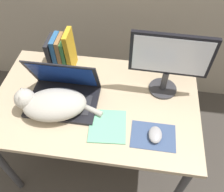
{
  "coord_description": "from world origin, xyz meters",
  "views": [
    {
      "loc": [
        0.22,
        -0.46,
        1.77
      ],
      "look_at": [
        0.1,
        0.33,
        0.81
      ],
      "focal_mm": 38.0,
      "sensor_mm": 36.0,
      "label": 1
    }
  ],
  "objects_px": {
    "external_monitor": "(169,61)",
    "book_row": "(61,52)",
    "computer_mouse": "(155,135)",
    "cat": "(51,104)",
    "laptop": "(63,93)",
    "notepad": "(108,126)"
  },
  "relations": [
    {
      "from": "computer_mouse",
      "to": "notepad",
      "type": "height_order",
      "value": "computer_mouse"
    },
    {
      "from": "laptop",
      "to": "external_monitor",
      "type": "height_order",
      "value": "external_monitor"
    },
    {
      "from": "book_row",
      "to": "notepad",
      "type": "height_order",
      "value": "book_row"
    },
    {
      "from": "external_monitor",
      "to": "book_row",
      "type": "distance_m",
      "value": 0.66
    },
    {
      "from": "laptop",
      "to": "external_monitor",
      "type": "xyz_separation_m",
      "value": [
        0.56,
        0.16,
        0.18
      ]
    },
    {
      "from": "laptop",
      "to": "notepad",
      "type": "relative_size",
      "value": 1.77
    },
    {
      "from": "external_monitor",
      "to": "book_row",
      "type": "relative_size",
      "value": 1.64
    },
    {
      "from": "external_monitor",
      "to": "cat",
      "type": "bearing_deg",
      "value": -157.35
    },
    {
      "from": "cat",
      "to": "notepad",
      "type": "distance_m",
      "value": 0.32
    },
    {
      "from": "laptop",
      "to": "computer_mouse",
      "type": "bearing_deg",
      "value": -18.48
    },
    {
      "from": "cat",
      "to": "computer_mouse",
      "type": "relative_size",
      "value": 4.77
    },
    {
      "from": "cat",
      "to": "external_monitor",
      "type": "bearing_deg",
      "value": 22.65
    },
    {
      "from": "cat",
      "to": "computer_mouse",
      "type": "height_order",
      "value": "cat"
    },
    {
      "from": "notepad",
      "to": "laptop",
      "type": "bearing_deg",
      "value": 151.68
    },
    {
      "from": "laptop",
      "to": "book_row",
      "type": "distance_m",
      "value": 0.3
    },
    {
      "from": "laptop",
      "to": "cat",
      "type": "distance_m",
      "value": 0.1
    },
    {
      "from": "cat",
      "to": "external_monitor",
      "type": "height_order",
      "value": "external_monitor"
    },
    {
      "from": "book_row",
      "to": "external_monitor",
      "type": "bearing_deg",
      "value": -10.74
    },
    {
      "from": "laptop",
      "to": "external_monitor",
      "type": "relative_size",
      "value": 0.91
    },
    {
      "from": "cat",
      "to": "notepad",
      "type": "bearing_deg",
      "value": -10.11
    },
    {
      "from": "computer_mouse",
      "to": "book_row",
      "type": "height_order",
      "value": "book_row"
    },
    {
      "from": "computer_mouse",
      "to": "book_row",
      "type": "distance_m",
      "value": 0.76
    }
  ]
}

